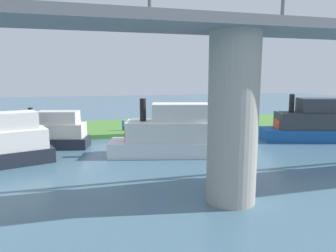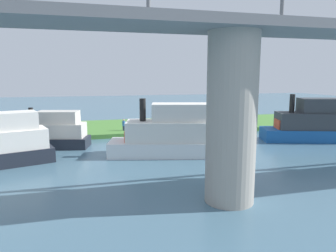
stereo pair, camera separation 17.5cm
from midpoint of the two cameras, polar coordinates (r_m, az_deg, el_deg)
ground_plane at (r=36.57m, az=-1.16°, el=-1.85°), size 160.00×160.00×0.00m
grassy_bank at (r=42.28m, az=-3.14°, el=-0.02°), size 80.00×12.00×0.50m
bridge_pylon at (r=17.15m, az=11.57°, el=1.19°), size 2.73×2.73×9.30m
bridge_span at (r=17.24m, az=12.11°, el=18.39°), size 57.88×4.30×3.25m
person_on_bank at (r=37.66m, az=-8.34°, el=0.23°), size 0.51×0.51×1.39m
mooring_post at (r=38.48m, az=5.10°, el=0.22°), size 0.20×0.20×1.06m
motorboat_red at (r=27.42m, az=0.10°, el=-1.56°), size 10.41×5.61×5.06m
riverboat_paddlewheel at (r=31.80m, az=-3.10°, el=-2.57°), size 4.47×1.86×1.46m
motorboat_white at (r=32.50m, az=-20.92°, el=-1.21°), size 8.17×4.36×3.98m
houseboat_blue at (r=37.17m, az=24.91°, el=0.41°), size 10.47×6.22×5.08m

